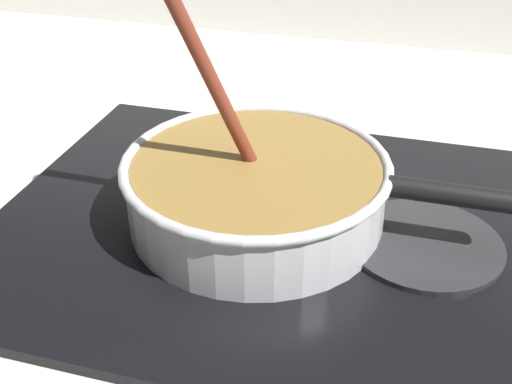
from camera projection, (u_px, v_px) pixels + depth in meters
ground at (235, 322)px, 0.59m from camera, size 2.40×1.60×0.04m
hob_plate at (256, 223)px, 0.69m from camera, size 0.56×0.48×0.01m
burner_ring at (256, 216)px, 0.68m from camera, size 0.20×0.20×0.01m
spare_burner at (424, 243)px, 0.64m from camera, size 0.16×0.16×0.01m
cooking_pan at (257, 188)px, 0.66m from camera, size 0.40×0.28×0.28m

